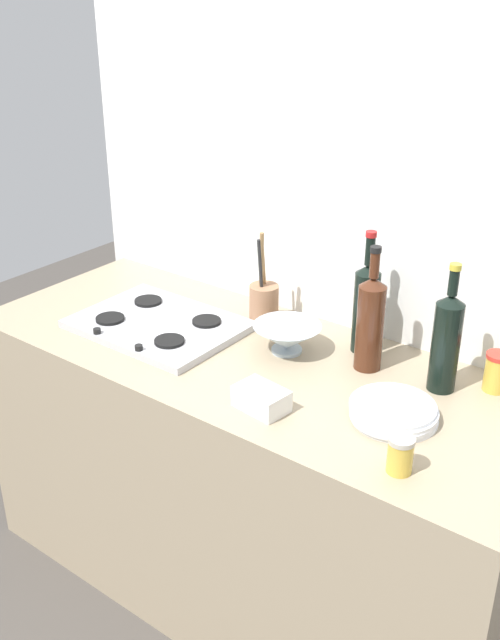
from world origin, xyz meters
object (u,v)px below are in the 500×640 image
Objects in this scene: utensil_crock at (264,302)px; condiment_jar_rear at (497,372)px; condiment_jar_front at (400,455)px; butter_dish at (261,399)px; wine_bottle_mid_left at (370,321)px; stovetop_hob at (158,324)px; wine_bottle_leftmost at (366,306)px; plate_stack at (394,412)px; wine_bottle_mid_right at (446,341)px; mixing_bowl at (287,337)px.

utensil_crock is 2.79× the size of condiment_jar_rear.
butter_dish is at bearing 176.80° from condiment_jar_front.
wine_bottle_mid_left is at bearing -163.52° from condiment_jar_rear.
condiment_jar_rear is (1.00, 0.28, 0.04)m from stovetop_hob.
stovetop_hob is at bearing 161.49° from butter_dish.
wine_bottle_mid_left is (0.06, -0.09, 0.00)m from wine_bottle_leftmost.
plate_stack is 0.30m from wine_bottle_mid_left.
condiment_jar_front is (0.30, -0.39, -0.10)m from wine_bottle_mid_left.
wine_bottle_mid_left is 0.43m from utensil_crock.
wine_bottle_mid_left is at bearing -175.51° from wine_bottle_mid_right.
wine_bottle_leftmost is at bearing 131.24° from plate_stack.
wine_bottle_mid_right reaches higher than plate_stack.
wine_bottle_mid_right reaches higher than stovetop_hob.
wine_bottle_mid_right reaches higher than utensil_crock.
condiment_jar_rear is (0.12, 0.08, -0.09)m from wine_bottle_mid_right.
utensil_crock is at bearing -176.74° from condiment_jar_rear.
condiment_jar_front is at bearing -59.23° from plate_stack.
butter_dish is at bearing -151.25° from plate_stack.
wine_bottle_leftmost is 0.36m from utensil_crock.
wine_bottle_mid_left reaches higher than mixing_bowl.
wine_bottle_mid_right is (0.88, 0.20, 0.13)m from stovetop_hob.
stovetop_hob is 5.64× the size of condiment_jar_front.
utensil_crock is (-0.64, 0.04, -0.07)m from wine_bottle_mid_right.
mixing_bowl is at bearing 113.18° from butter_dish.
condiment_jar_front is at bearing -52.57° from wine_bottle_leftmost.
utensil_crock is (-0.30, 0.42, 0.04)m from butter_dish.
mixing_bowl is 1.85× the size of condiment_jar_rear.
utensil_crock is at bearing 176.36° from wine_bottle_mid_right.
stovetop_hob is 1.04m from condiment_jar_rear.
condiment_jar_rear is at bearing 45.86° from butter_dish.
wine_bottle_mid_right reaches higher than condiment_jar_rear.
condiment_jar_front is at bearing -3.20° from butter_dish.
stovetop_hob is 0.35m from utensil_crock.
utensil_crock reaches higher than condiment_jar_rear.
wine_bottle_leftmost is 0.25m from mixing_bowl.
stovetop_hob is at bearing -167.30° from wine_bottle_mid_right.
wine_bottle_mid_left reaches higher than stovetop_hob.
condiment_jar_front is (0.11, -0.19, 0.03)m from plate_stack.
wine_bottle_leftmost is at bearing 83.91° from butter_dish.
plate_stack is at bearing -46.63° from wine_bottle_mid_left.
plate_stack is 0.66m from utensil_crock.
wine_bottle_leftmost is 0.29m from wine_bottle_mid_right.
stovetop_hob is at bearing -164.27° from condiment_jar_rear.
stovetop_hob is 0.58m from butter_dish.
condiment_jar_rear reaches higher than plate_stack.
wine_bottle_mid_left is 0.37m from condiment_jar_rear.
stovetop_hob is 0.91m from wine_bottle_mid_right.
butter_dish is (-0.05, -0.45, -0.12)m from wine_bottle_leftmost.
condiment_jar_front is at bearing -12.15° from stovetop_hob.
plate_stack is 1.69× the size of butter_dish.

